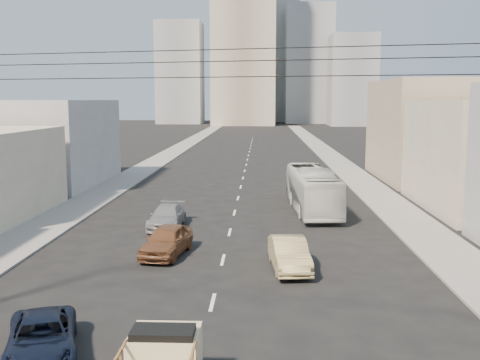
# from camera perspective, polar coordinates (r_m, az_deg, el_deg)

# --- Properties ---
(sidewalk_left) EXTENTS (3.50, 180.00, 0.12)m
(sidewalk_left) POSITION_cam_1_polar(r_m,az_deg,el_deg) (84.91, -7.06, 2.70)
(sidewalk_left) COLOR gray
(sidewalk_left) RESTS_ON ground
(sidewalk_right) EXTENTS (3.50, 180.00, 0.12)m
(sidewalk_right) POSITION_cam_1_polar(r_m,az_deg,el_deg) (84.38, 8.91, 2.63)
(sidewalk_right) COLOR gray
(sidewalk_right) RESTS_ON ground
(lane_dashes) EXTENTS (0.15, 104.00, 0.01)m
(lane_dashes) POSITION_cam_1_polar(r_m,az_deg,el_deg) (66.93, 0.56, 1.27)
(lane_dashes) COLOR silver
(lane_dashes) RESTS_ON ground
(navy_pickup) EXTENTS (3.45, 4.97, 1.26)m
(navy_pickup) POSITION_cam_1_polar(r_m,az_deg,el_deg) (19.22, -19.49, -14.93)
(navy_pickup) COLOR black
(navy_pickup) RESTS_ON ground
(city_bus) EXTENTS (3.29, 11.42, 3.14)m
(city_bus) POSITION_cam_1_polar(r_m,az_deg,el_deg) (40.98, 7.36, -0.97)
(city_bus) COLOR silver
(city_bus) RESTS_ON ground
(sedan_brown) EXTENTS (2.54, 4.82, 1.56)m
(sedan_brown) POSITION_cam_1_polar(r_m,az_deg,el_deg) (29.50, -7.46, -6.12)
(sedan_brown) COLOR brown
(sedan_brown) RESTS_ON ground
(sedan_tan) EXTENTS (2.03, 4.71, 1.51)m
(sedan_tan) POSITION_cam_1_polar(r_m,az_deg,el_deg) (27.00, 5.03, -7.49)
(sedan_tan) COLOR tan
(sedan_tan) RESTS_ON ground
(sedan_grey) EXTENTS (2.04, 4.79, 1.38)m
(sedan_grey) POSITION_cam_1_polar(r_m,az_deg,el_deg) (35.86, -7.45, -3.71)
(sedan_grey) COLOR gray
(sedan_grey) RESTS_ON ground
(overhead_wires) EXTENTS (23.01, 5.02, 0.72)m
(overhead_wires) POSITION_cam_1_polar(r_m,az_deg,el_deg) (15.08, -5.25, 11.74)
(overhead_wires) COLOR black
(overhead_wires) RESTS_ON ground
(bldg_right_far) EXTENTS (12.00, 16.00, 10.00)m
(bldg_right_far) POSITION_cam_1_polar(r_m,az_deg,el_deg) (60.28, 19.74, 4.80)
(bldg_right_far) COLOR gray
(bldg_right_far) RESTS_ON ground
(bldg_left_far) EXTENTS (12.00, 16.00, 8.00)m
(bldg_left_far) POSITION_cam_1_polar(r_m,az_deg,el_deg) (56.78, -20.00, 3.60)
(bldg_left_far) COLOR #959598
(bldg_left_far) RESTS_ON ground
(high_rise_tower) EXTENTS (20.00, 20.00, 60.00)m
(high_rise_tower) POSITION_cam_1_polar(r_m,az_deg,el_deg) (184.83, 0.39, 14.97)
(high_rise_tower) COLOR gray
(high_rise_tower) RESTS_ON ground
(midrise_ne) EXTENTS (16.00, 16.00, 40.00)m
(midrise_ne) POSITION_cam_1_polar(r_m,az_deg,el_deg) (199.44, 6.99, 11.53)
(midrise_ne) COLOR gray
(midrise_ne) RESTS_ON ground
(midrise_nw) EXTENTS (15.00, 15.00, 34.00)m
(midrise_nw) POSITION_cam_1_polar(r_m,az_deg,el_deg) (195.64, -6.09, 10.73)
(midrise_nw) COLOR gray
(midrise_nw) RESTS_ON ground
(midrise_back) EXTENTS (18.00, 18.00, 44.00)m
(midrise_back) POSITION_cam_1_polar(r_m,az_deg,el_deg) (213.92, 3.39, 11.87)
(midrise_back) COLOR #959598
(midrise_back) RESTS_ON ground
(midrise_east) EXTENTS (14.00, 14.00, 28.00)m
(midrise_east) POSITION_cam_1_polar(r_m,az_deg,el_deg) (180.72, 11.33, 9.88)
(midrise_east) COLOR gray
(midrise_east) RESTS_ON ground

